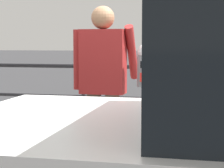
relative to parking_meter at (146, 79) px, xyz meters
The scene contains 4 objects.
sidewalk_curb 1.44m from the parking_meter, 101.72° to the left, with size 36.00×2.52×0.14m, color #ADA8A0.
parking_meter is the anchor object (origin of this frame).
pedestrian_at_meter 0.46m from the parking_meter, behind, with size 0.65×0.47×1.80m.
background_railing 2.03m from the parking_meter, 95.22° to the left, with size 24.06×0.06×1.09m.
Camera 1 is at (0.78, -3.78, 1.55)m, focal length 66.72 mm.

